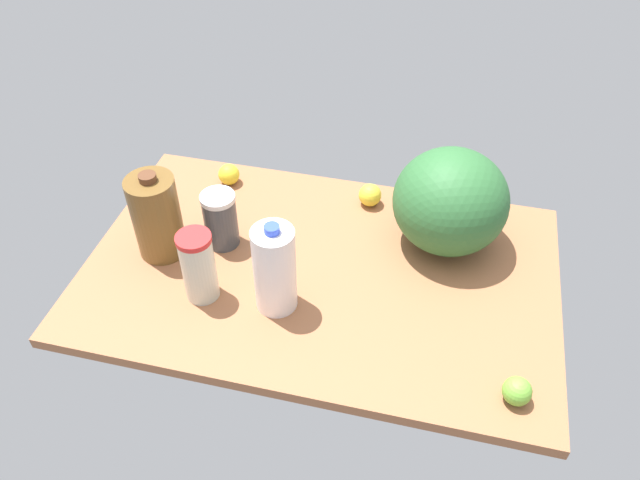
{
  "coord_description": "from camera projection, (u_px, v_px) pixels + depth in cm",
  "views": [
    {
      "loc": [
        -26.2,
        109.24,
        117.58
      ],
      "look_at": [
        0.0,
        0.0,
        13.0
      ],
      "focal_mm": 35.0,
      "sensor_mm": 36.0,
      "label": 1
    }
  ],
  "objects": [
    {
      "name": "milk_jug",
      "position": [
        275.0,
        269.0,
        1.44
      ],
      "size": [
        10.0,
        10.0,
        25.02
      ],
      "color": "white",
      "rests_on": "countertop"
    },
    {
      "name": "countertop",
      "position": [
        320.0,
        272.0,
        1.61
      ],
      "size": [
        120.0,
        76.0,
        3.0
      ],
      "primitive_type": "cube",
      "color": "#9D613D",
      "rests_on": "ground"
    },
    {
      "name": "chocolate_milk_jug",
      "position": [
        157.0,
        216.0,
        1.58
      ],
      "size": [
        12.35,
        12.35,
        24.75
      ],
      "color": "brown",
      "rests_on": "countertop"
    },
    {
      "name": "lemon_far_back",
      "position": [
        229.0,
        174.0,
        1.84
      ],
      "size": [
        6.25,
        6.25,
        6.25
      ],
      "primitive_type": "sphere",
      "color": "yellow",
      "rests_on": "countertop"
    },
    {
      "name": "lemon_near_front",
      "position": [
        370.0,
        195.0,
        1.77
      ],
      "size": [
        6.49,
        6.49,
        6.49
      ],
      "primitive_type": "sphere",
      "color": "yellow",
      "rests_on": "countertop"
    },
    {
      "name": "lime_loose",
      "position": [
        517.0,
        391.0,
        1.3
      ],
      "size": [
        6.22,
        6.22,
        6.22
      ],
      "primitive_type": "sphere",
      "color": "#6EB139",
      "rests_on": "countertop"
    },
    {
      "name": "watermelon",
      "position": [
        450.0,
        201.0,
        1.59
      ],
      "size": [
        29.49,
        29.49,
        27.29
      ],
      "primitive_type": "ellipsoid",
      "color": "#2E6733",
      "rests_on": "countertop"
    },
    {
      "name": "shaker_bottle",
      "position": [
        221.0,
        219.0,
        1.62
      ],
      "size": [
        9.01,
        9.01,
        15.93
      ],
      "color": "#383D44",
      "rests_on": "countertop"
    },
    {
      "name": "tumbler_cup",
      "position": [
        198.0,
        266.0,
        1.47
      ],
      "size": [
        8.36,
        8.36,
        19.22
      ],
      "color": "beige",
      "rests_on": "countertop"
    }
  ]
}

